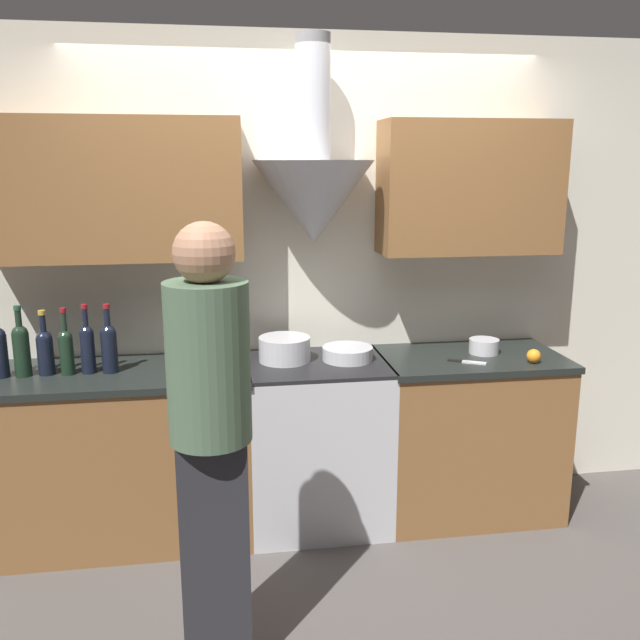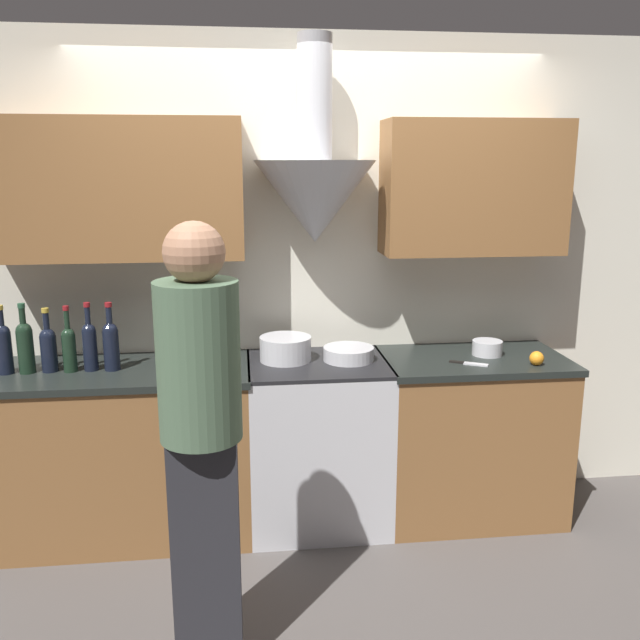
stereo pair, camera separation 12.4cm
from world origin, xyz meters
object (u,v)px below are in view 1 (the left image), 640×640
Objects in this scene: stove_range at (317,442)px; wine_bottle_2 at (45,350)px; stock_pot at (285,349)px; orange_fruit at (534,356)px; wine_bottle_1 at (21,348)px; person_foreground_left at (211,430)px; mixing_bowl at (348,353)px; saucepan at (484,346)px; wine_bottle_4 at (87,346)px; wine_bottle_3 at (66,349)px; wine_bottle_5 at (109,345)px.

stove_range is 1.47m from wine_bottle_2.
stock_pot reaches higher than orange_fruit.
wine_bottle_2 reaches higher than stove_range.
wine_bottle_1 is 1.29× the size of stock_pot.
person_foreground_left reaches higher than wine_bottle_2.
saucepan is at bearing 1.07° from mixing_bowl.
wine_bottle_4 reaches higher than wine_bottle_2.
wine_bottle_4 is at bearing 5.97° from wine_bottle_3.
stove_range is at bearing 170.45° from orange_fruit.
mixing_bowl is at bearing 168.02° from orange_fruit.
stock_pot reaches higher than mixing_bowl.
wine_bottle_1 is 1.30m from stock_pot.
orange_fruit is at bearing -4.22° from wine_bottle_2.
orange_fruit is at bearing -3.81° from wine_bottle_1.
stock_pot is at bearing 2.96° from wine_bottle_1.
stock_pot is (-0.17, 0.05, 0.51)m from stove_range.
stock_pot is (1.08, 0.07, -0.07)m from wine_bottle_3.
wine_bottle_3 reaches higher than stock_pot.
saucepan is 0.09× the size of person_foreground_left.
wine_bottle_1 is 1.01× the size of wine_bottle_4.
person_foreground_left is (-0.71, -1.05, 0.04)m from mixing_bowl.
wine_bottle_5 is at bearing -178.58° from mixing_bowl.
wine_bottle_5 is at bearing -3.24° from wine_bottle_4.
wine_bottle_3 reaches higher than wine_bottle_2.
person_foreground_left is (0.91, -1.02, -0.07)m from wine_bottle_1.
wine_bottle_2 is 0.20m from wine_bottle_4.
wine_bottle_5 is 1.30× the size of mixing_bowl.
wine_bottle_2 is at bearing -179.25° from mixing_bowl.
wine_bottle_2 is 4.42× the size of orange_fruit.
wine_bottle_1 is at bearing -178.83° from wine_bottle_4.
wine_bottle_5 is 2.15× the size of saucepan.
person_foreground_left is (0.50, -1.02, -0.07)m from wine_bottle_5.
stock_pot is 3.71× the size of orange_fruit.
wine_bottle_4 is 1.28× the size of stock_pot.
wine_bottle_5 reaches higher than saucepan.
saucepan is (2.29, 0.03, -0.09)m from wine_bottle_2.
orange_fruit is (2.27, -0.18, -0.10)m from wine_bottle_4.
mixing_bowl is (1.52, 0.02, -0.09)m from wine_bottle_2.
wine_bottle_1 reaches higher than mixing_bowl.
stock_pot is 1.15m from person_foreground_left.
person_foreground_left is (-1.66, -0.85, 0.03)m from orange_fruit.
stove_range is 3.33× the size of stock_pot.
person_foreground_left is at bearing -152.97° from orange_fruit.
wine_bottle_2 is at bearing -179.14° from saucepan.
stock_pot is 0.16× the size of person_foreground_left.
mixing_bowl is 0.15× the size of person_foreground_left.
mixing_bowl is (0.33, -0.04, -0.03)m from stock_pot.
wine_bottle_4 reaches higher than stock_pot.
mixing_bowl is at bearing 4.81° from stove_range.
orange_fruit is at bearing -11.98° from mixing_bowl.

